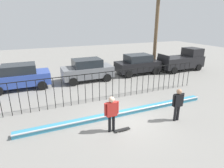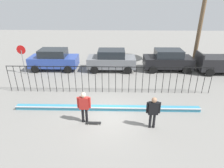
% 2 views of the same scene
% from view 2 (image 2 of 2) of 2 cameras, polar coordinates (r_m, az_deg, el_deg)
% --- Properties ---
extents(ground_plane, '(60.00, 60.00, 0.00)m').
position_cam_2_polar(ground_plane, '(11.27, -1.50, -9.11)').
color(ground_plane, gray).
extents(bowl_coping_ledge, '(11.00, 0.40, 0.27)m').
position_cam_2_polar(bowl_coping_ledge, '(11.68, -1.37, -7.08)').
color(bowl_coping_ledge, teal).
rests_on(bowl_coping_ledge, ground).
extents(perimeter_fence, '(14.04, 0.04, 1.92)m').
position_cam_2_polar(perimeter_fence, '(13.29, -0.95, 2.11)').
color(perimeter_fence, black).
rests_on(perimeter_fence, ground).
extents(skateboarder, '(0.72, 0.27, 1.78)m').
position_cam_2_polar(skateboarder, '(10.25, -8.25, -6.09)').
color(skateboarder, black).
rests_on(skateboarder, ground).
extents(skateboard, '(0.80, 0.20, 0.07)m').
position_cam_2_polar(skateboard, '(10.59, -5.45, -11.33)').
color(skateboard, black).
rests_on(skateboard, ground).
extents(camera_operator, '(0.71, 0.27, 1.76)m').
position_cam_2_polar(camera_operator, '(9.95, 12.05, -7.50)').
color(camera_operator, black).
rests_on(camera_operator, ground).
extents(parked_car_blue, '(4.30, 2.12, 1.90)m').
position_cam_2_polar(parked_car_blue, '(18.57, -16.77, 7.01)').
color(parked_car_blue, '#2D479E').
rests_on(parked_car_blue, ground).
extents(parked_car_gray, '(4.30, 2.12, 1.90)m').
position_cam_2_polar(parked_car_gray, '(17.61, -0.16, 7.13)').
color(parked_car_gray, slate).
rests_on(parked_car_gray, ground).
extents(parked_car_black, '(4.30, 2.12, 1.90)m').
position_cam_2_polar(parked_car_black, '(18.35, 16.15, 6.89)').
color(parked_car_black, black).
rests_on(parked_car_black, ground).
extents(stop_sign, '(0.76, 0.07, 2.50)m').
position_cam_2_polar(stop_sign, '(18.27, -24.98, 7.59)').
color(stop_sign, slate).
rests_on(stop_sign, ground).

